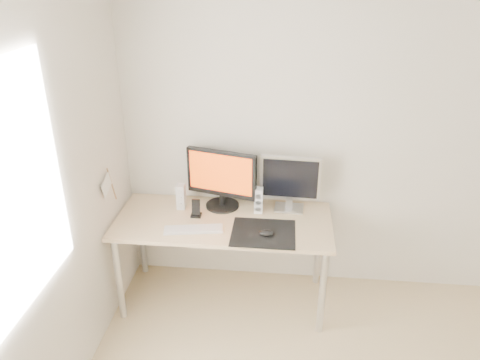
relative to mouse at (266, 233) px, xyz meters
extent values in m
plane|color=silver|center=(0.60, 0.56, 0.50)|extent=(3.50, 0.00, 3.50)
cube|color=black|center=(-0.02, 0.03, -0.02)|extent=(0.45, 0.40, 0.00)
ellipsoid|color=black|center=(0.00, 0.00, 0.00)|extent=(0.10, 0.06, 0.04)
cube|color=#D1B587|center=(-0.33, 0.19, -0.04)|extent=(1.60, 0.70, 0.03)
cylinder|color=silver|center=(-1.07, -0.10, -0.40)|extent=(0.05, 0.05, 0.70)
cylinder|color=silver|center=(0.41, -0.10, -0.40)|extent=(0.05, 0.05, 0.70)
cylinder|color=silver|center=(-1.07, 0.48, -0.40)|extent=(0.05, 0.05, 0.70)
cylinder|color=silver|center=(0.41, 0.48, -0.40)|extent=(0.05, 0.05, 0.70)
cylinder|color=black|center=(-0.36, 0.40, -0.01)|extent=(0.32, 0.32, 0.02)
cylinder|color=black|center=(-0.36, 0.40, 0.05)|extent=(0.05, 0.05, 0.12)
cube|color=black|center=(-0.36, 0.39, 0.26)|extent=(0.54, 0.18, 0.36)
cube|color=#FF4C0D|center=(-0.37, 0.36, 0.27)|extent=(0.48, 0.13, 0.30)
cube|color=silver|center=(0.16, 0.40, -0.01)|extent=(0.23, 0.17, 0.01)
cube|color=#ABABAD|center=(0.16, 0.40, 0.04)|extent=(0.05, 0.04, 0.10)
cube|color=silver|center=(0.16, 0.40, 0.24)|extent=(0.45, 0.07, 0.34)
cube|color=black|center=(0.15, 0.38, 0.24)|extent=(0.41, 0.03, 0.30)
cube|color=silver|center=(-0.67, 0.33, 0.08)|extent=(0.06, 0.07, 0.20)
cylinder|color=silver|center=(-0.67, 0.29, 0.02)|extent=(0.04, 0.01, 0.04)
cylinder|color=silver|center=(-0.67, 0.29, 0.08)|extent=(0.04, 0.01, 0.04)
cylinder|color=silver|center=(-0.67, 0.29, 0.13)|extent=(0.04, 0.01, 0.04)
cube|color=white|center=(-0.08, 0.33, 0.08)|extent=(0.06, 0.07, 0.20)
cylinder|color=silver|center=(-0.08, 0.29, 0.02)|extent=(0.04, 0.01, 0.04)
cylinder|color=#ACACAE|center=(-0.08, 0.29, 0.08)|extent=(0.04, 0.01, 0.04)
cylinder|color=silver|center=(-0.08, 0.29, 0.13)|extent=(0.04, 0.01, 0.04)
cube|color=silver|center=(-0.52, 0.02, -0.02)|extent=(0.43, 0.19, 0.01)
cube|color=silver|center=(-0.52, 0.02, -0.01)|extent=(0.41, 0.17, 0.01)
cube|color=black|center=(-0.53, 0.22, -0.01)|extent=(0.08, 0.07, 0.02)
cube|color=black|center=(-0.53, 0.22, 0.06)|extent=(0.06, 0.03, 0.12)
cylinder|color=#A57F54|center=(-1.12, 0.11, 0.27)|extent=(0.01, 0.10, 0.29)
cube|color=white|center=(-1.12, 0.02, 0.31)|extent=(0.00, 0.19, 0.15)
camera|label=1|loc=(0.11, -2.79, 1.72)|focal=35.00mm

